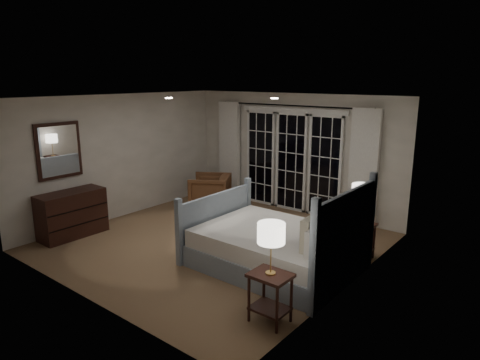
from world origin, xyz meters
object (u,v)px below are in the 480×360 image
Objects in this scene: lamp_left at (271,234)px; nightstand_left at (270,290)px; dresser at (72,214)px; nightstand_right at (359,235)px; bed at (277,246)px; armchair at (210,192)px; lamp_right at (362,192)px.

nightstand_left is at bearing -26.57° from lamp_left.
dresser reaches higher than nightstand_left.
nightstand_right is (0.06, 2.39, -0.02)m from nightstand_left.
bed reaches higher than dresser.
bed is 1.67m from lamp_left.
bed is 3.82× the size of lamp_left.
nightstand_left is 2.39m from nightstand_right.
lamp_left is at bearing 19.97° from armchair.
nightstand_left is 0.70m from lamp_left.
lamp_left is 0.98× the size of lamp_right.
armchair is 0.71× the size of dresser.
dresser is at bearing -152.71° from nightstand_right.
lamp_left is at bearing 153.43° from nightstand_left.
nightstand_left is 4.41m from dresser.
nightstand_left is at bearing -1.06° from dresser.
dresser is (-3.64, -1.19, 0.07)m from bed.
nightstand_left is 1.04× the size of nightstand_right.
lamp_right is at bearing 53.30° from bed.
nightstand_right is at bearing 14.04° from lamp_right.
lamp_left is (-0.06, -2.39, 0.72)m from nightstand_right.
nightstand_right is 5.03m from dresser.
lamp_left is at bearing -59.11° from bed.
lamp_left is 4.63m from armchair.
nightstand_right is 0.93× the size of lamp_right.
lamp_right is 5.08m from dresser.
lamp_left is at bearing -1.06° from dresser.
armchair is at bearing 141.32° from lamp_left.
nightstand_left is 0.99× the size of lamp_left.
lamp_left is 0.53× the size of dresser.
nightstand_right is 0.95× the size of lamp_left.
nightstand_right is 3.67m from armchair.
bed reaches higher than nightstand_right.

